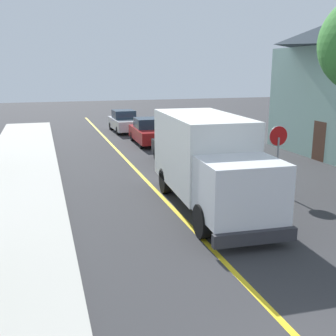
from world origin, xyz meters
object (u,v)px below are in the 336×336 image
parked_car_near (178,149)px  stop_sign (278,146)px  parked_car_far (124,122)px  box_truck (208,158)px  parked_car_mid (148,132)px

parked_car_near → stop_sign: (2.16, -5.76, 1.06)m
parked_car_far → stop_sign: bearing=-81.4°
parked_car_near → parked_car_far: same height
stop_sign → box_truck: bearing=-165.0°
parked_car_near → parked_car_far: size_ratio=1.00×
parked_car_mid → stop_sign: 12.15m
parked_car_mid → box_truck: bearing=-95.1°
parked_car_near → box_truck: bearing=-99.9°
box_truck → parked_car_far: (0.66, 18.47, -0.97)m
parked_car_near → parked_car_far: (-0.50, 11.82, 0.00)m
box_truck → parked_car_near: size_ratio=1.65×
parked_car_far → box_truck: bearing=-92.1°
parked_car_near → parked_car_mid: bearing=90.2°
box_truck → parked_car_mid: (1.14, 12.80, -0.97)m
box_truck → parked_car_near: (1.16, 6.65, -0.97)m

